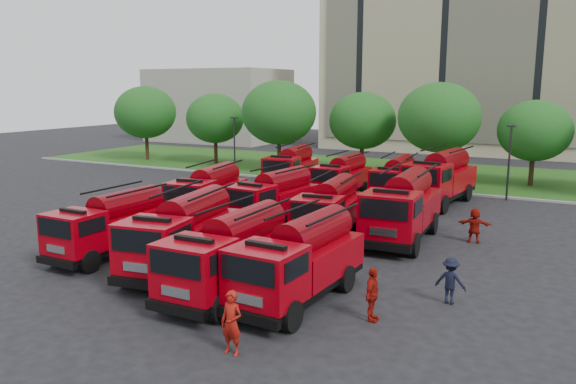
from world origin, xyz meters
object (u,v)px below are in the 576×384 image
(fire_truck_0, at_px, (112,224))
(firefighter_1, at_px, (205,316))
(firefighter_3, at_px, (449,303))
(fire_truck_10, at_px, (396,180))
(firefighter_5, at_px, (473,243))
(fire_truck_5, at_px, (274,198))
(fire_truck_3, at_px, (300,260))
(fire_truck_8, at_px, (292,168))
(fire_truck_9, at_px, (342,177))
(fire_truck_11, at_px, (440,178))
(fire_truck_7, at_px, (403,207))
(fire_truck_1, at_px, (183,234))
(firefighter_4, at_px, (192,244))
(firefighter_2, at_px, (372,321))
(fire_truck_4, at_px, (208,193))
(fire_truck_2, at_px, (231,254))
(firefighter_0, at_px, (232,353))
(fire_truck_6, at_px, (330,209))

(fire_truck_0, height_order, firefighter_1, fire_truck_0)
(firefighter_3, bearing_deg, fire_truck_10, -64.18)
(firefighter_5, bearing_deg, fire_truck_5, 0.00)
(fire_truck_3, xyz_separation_m, fire_truck_5, (-6.39, 9.57, -0.01))
(fire_truck_8, xyz_separation_m, fire_truck_9, (4.78, -1.53, -0.12))
(fire_truck_11, relative_size, firefighter_1, 4.13)
(fire_truck_7, bearing_deg, fire_truck_8, 135.45)
(firefighter_1, bearing_deg, fire_truck_1, 127.51)
(fire_truck_1, distance_m, fire_truck_11, 19.84)
(firefighter_3, xyz_separation_m, firefighter_4, (-12.92, 1.96, 0.00))
(fire_truck_1, relative_size, firefighter_2, 3.98)
(fire_truck_9, bearing_deg, fire_truck_3, -71.55)
(fire_truck_4, xyz_separation_m, firefighter_2, (13.31, -9.45, -1.54))
(fire_truck_11, bearing_deg, fire_truck_8, -176.07)
(firefighter_4, relative_size, firefighter_5, 1.01)
(fire_truck_4, relative_size, firefighter_1, 3.65)
(fire_truck_2, height_order, firefighter_4, fire_truck_2)
(fire_truck_5, relative_size, firefighter_0, 3.58)
(fire_truck_4, bearing_deg, firefighter_2, -44.86)
(fire_truck_8, bearing_deg, firefighter_3, -57.16)
(fire_truck_6, xyz_separation_m, firefighter_3, (7.34, -6.22, -1.49))
(fire_truck_3, relative_size, firefighter_5, 3.85)
(fire_truck_0, bearing_deg, fire_truck_3, -5.08)
(fire_truck_9, xyz_separation_m, firefighter_1, (3.74, -21.42, -1.45))
(fire_truck_10, bearing_deg, fire_truck_0, -118.40)
(fire_truck_1, distance_m, fire_truck_4, 9.34)
(fire_truck_11, bearing_deg, fire_truck_7, -80.91)
(fire_truck_11, bearing_deg, firefighter_5, -59.98)
(firefighter_1, bearing_deg, firefighter_2, 15.71)
(firefighter_3, xyz_separation_m, firefighter_5, (-0.62, 8.65, 0.00))
(fire_truck_3, xyz_separation_m, firefighter_0, (0.10, -4.61, -1.53))
(fire_truck_10, xyz_separation_m, firefighter_5, (6.42, -7.93, -1.49))
(fire_truck_1, relative_size, fire_truck_7, 0.97)
(fire_truck_6, bearing_deg, firefighter_5, 13.36)
(fire_truck_5, bearing_deg, firefighter_5, 12.02)
(fire_truck_3, xyz_separation_m, firefighter_1, (-2.20, -2.76, -1.53))
(firefighter_1, bearing_deg, fire_truck_2, 91.55)
(fire_truck_1, height_order, firefighter_2, fire_truck_1)
(fire_truck_4, height_order, firefighter_3, fire_truck_4)
(firefighter_0, relative_size, firefighter_2, 1.04)
(fire_truck_8, xyz_separation_m, firefighter_1, (8.52, -22.95, -1.57))
(fire_truck_5, xyz_separation_m, fire_truck_7, (7.33, 0.17, 0.18))
(fire_truck_4, distance_m, fire_truck_7, 11.36)
(fire_truck_1, relative_size, firefighter_1, 3.79)
(firefighter_0, bearing_deg, fire_truck_4, 130.75)
(firefighter_1, distance_m, firefighter_2, 5.60)
(firefighter_5, bearing_deg, fire_truck_2, 52.00)
(fire_truck_6, height_order, firefighter_4, fire_truck_6)
(fire_truck_5, xyz_separation_m, firefighter_2, (9.31, -10.07, -1.52))
(fire_truck_5, xyz_separation_m, firefighter_3, (11.28, -7.33, -1.52))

